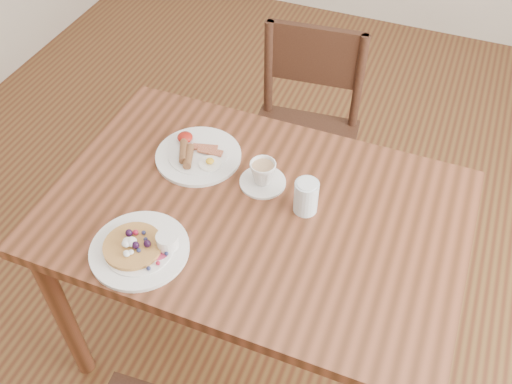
% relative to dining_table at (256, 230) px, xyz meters
% --- Properties ---
extents(ground, '(5.00, 5.00, 0.00)m').
position_rel_dining_table_xyz_m(ground, '(0.00, 0.00, -0.65)').
color(ground, '#512917').
rests_on(ground, ground).
extents(dining_table, '(1.20, 0.80, 0.75)m').
position_rel_dining_table_xyz_m(dining_table, '(0.00, 0.00, 0.00)').
color(dining_table, brown).
rests_on(dining_table, ground).
extents(chair_far, '(0.46, 0.46, 0.88)m').
position_rel_dining_table_xyz_m(chair_far, '(-0.06, 0.67, -0.16)').
color(chair_far, '#382114').
rests_on(chair_far, ground).
extents(pancake_plate, '(0.27, 0.27, 0.06)m').
position_rel_dining_table_xyz_m(pancake_plate, '(-0.23, -0.26, 0.11)').
color(pancake_plate, white).
rests_on(pancake_plate, dining_table).
extents(breakfast_plate, '(0.27, 0.27, 0.04)m').
position_rel_dining_table_xyz_m(breakfast_plate, '(-0.25, 0.13, 0.11)').
color(breakfast_plate, white).
rests_on(breakfast_plate, dining_table).
extents(teacup_saucer, '(0.14, 0.14, 0.08)m').
position_rel_dining_table_xyz_m(teacup_saucer, '(-0.02, 0.10, 0.13)').
color(teacup_saucer, white).
rests_on(teacup_saucer, dining_table).
extents(water_glass, '(0.07, 0.07, 0.11)m').
position_rel_dining_table_xyz_m(water_glass, '(0.13, 0.05, 0.15)').
color(water_glass, silver).
rests_on(water_glass, dining_table).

